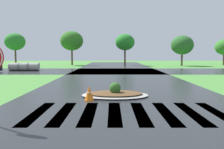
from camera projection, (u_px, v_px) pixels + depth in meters
asphalt_roadway at (123, 93)px, 12.19m from camera, size 10.01×80.00×0.01m
asphalt_cross_road at (118, 71)px, 26.81m from camera, size 90.00×9.01×0.01m
crosswalk_stripes at (128, 113)px, 8.13m from camera, size 6.75×3.28×0.01m
median_island at (116, 94)px, 11.27m from camera, size 3.23×2.15×0.68m
drainage_pipe_stack at (25, 67)px, 27.16m from camera, size 3.44×1.05×0.94m
traffic_cone at (90, 93)px, 10.25m from camera, size 0.42×0.42×0.65m
background_treeline at (135, 43)px, 38.37m from camera, size 47.94×5.78×5.74m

